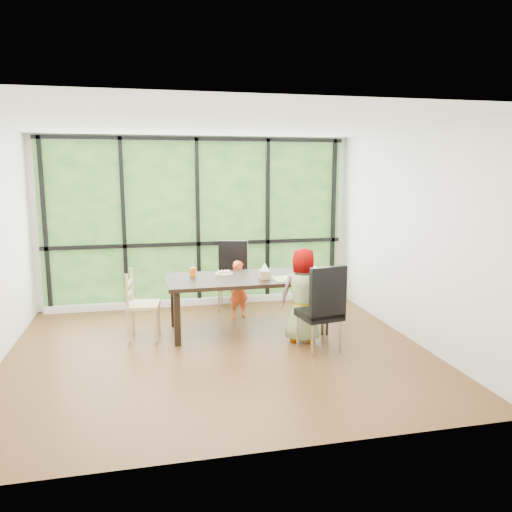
% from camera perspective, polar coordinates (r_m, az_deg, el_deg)
% --- Properties ---
extents(ground, '(5.00, 5.00, 0.00)m').
position_cam_1_polar(ground, '(6.14, -4.32, -10.86)').
color(ground, black).
rests_on(ground, ground).
extents(back_wall, '(5.00, 0.00, 5.00)m').
position_cam_1_polar(back_wall, '(8.02, -6.77, 3.96)').
color(back_wall, silver).
rests_on(back_wall, ground).
extents(foliage_backdrop, '(4.80, 0.02, 2.65)m').
position_cam_1_polar(foliage_backdrop, '(8.00, -6.76, 3.94)').
color(foliage_backdrop, '#1F4A1B').
rests_on(foliage_backdrop, back_wall).
extents(window_mullions, '(4.80, 0.06, 2.65)m').
position_cam_1_polar(window_mullions, '(7.96, -6.73, 3.91)').
color(window_mullions, black).
rests_on(window_mullions, back_wall).
extents(window_sill, '(4.80, 0.12, 0.10)m').
position_cam_1_polar(window_sill, '(8.16, -6.51, -5.23)').
color(window_sill, silver).
rests_on(window_sill, ground).
extents(dining_table, '(2.21, 1.16, 0.75)m').
position_cam_1_polar(dining_table, '(6.76, -1.02, -5.53)').
color(dining_table, black).
rests_on(dining_table, ground).
extents(chair_window_leather, '(0.56, 0.56, 1.08)m').
position_cam_1_polar(chair_window_leather, '(7.65, -2.76, -2.42)').
color(chair_window_leather, black).
rests_on(chair_window_leather, ground).
extents(chair_interior_leather, '(0.53, 0.53, 1.08)m').
position_cam_1_polar(chair_interior_leather, '(6.01, 7.34, -5.97)').
color(chair_interior_leather, black).
rests_on(chair_interior_leather, ground).
extents(chair_end_beech, '(0.45, 0.47, 0.90)m').
position_cam_1_polar(chair_end_beech, '(6.59, -12.88, -5.52)').
color(chair_end_beech, tan).
rests_on(chair_end_beech, ground).
extents(child_toddler, '(0.35, 0.27, 0.86)m').
position_cam_1_polar(child_toddler, '(7.32, -1.97, -3.88)').
color(child_toddler, '#F15422').
rests_on(child_toddler, ground).
extents(child_older, '(0.68, 0.54, 1.21)m').
position_cam_1_polar(child_older, '(6.33, 5.66, -4.51)').
color(child_older, gray).
rests_on(child_older, ground).
extents(placemat, '(0.50, 0.37, 0.01)m').
position_cam_1_polar(placemat, '(6.58, 4.14, -2.59)').
color(placemat, tan).
rests_on(placemat, dining_table).
extents(plate_far, '(0.24, 0.24, 0.02)m').
position_cam_1_polar(plate_far, '(6.85, -3.72, -2.05)').
color(plate_far, white).
rests_on(plate_far, dining_table).
extents(plate_near, '(0.22, 0.22, 0.01)m').
position_cam_1_polar(plate_near, '(6.59, 4.30, -2.54)').
color(plate_near, white).
rests_on(plate_near, dining_table).
extents(orange_cup, '(0.08, 0.08, 0.12)m').
position_cam_1_polar(orange_cup, '(6.74, -7.32, -1.84)').
color(orange_cup, orange).
rests_on(orange_cup, dining_table).
extents(green_cup, '(0.07, 0.07, 0.11)m').
position_cam_1_polar(green_cup, '(6.64, 6.77, -2.08)').
color(green_cup, '#57CF2B').
rests_on(green_cup, dining_table).
extents(white_mug, '(0.09, 0.09, 0.09)m').
position_cam_1_polar(white_mug, '(6.96, 6.66, -1.60)').
color(white_mug, white).
rests_on(white_mug, dining_table).
extents(tissue_box, '(0.13, 0.13, 0.11)m').
position_cam_1_polar(tissue_box, '(6.55, 1.01, -2.16)').
color(tissue_box, tan).
rests_on(tissue_box, dining_table).
extents(crepe_rolls_far, '(0.20, 0.12, 0.04)m').
position_cam_1_polar(crepe_rolls_far, '(6.84, -3.72, -1.84)').
color(crepe_rolls_far, tan).
rests_on(crepe_rolls_far, plate_far).
extents(crepe_rolls_near, '(0.15, 0.12, 0.04)m').
position_cam_1_polar(crepe_rolls_near, '(6.59, 4.30, -2.33)').
color(crepe_rolls_near, tan).
rests_on(crepe_rolls_near, plate_near).
extents(straw_white, '(0.01, 0.04, 0.20)m').
position_cam_1_polar(straw_white, '(6.72, -7.34, -1.00)').
color(straw_white, white).
rests_on(straw_white, orange_cup).
extents(straw_pink, '(0.01, 0.04, 0.20)m').
position_cam_1_polar(straw_pink, '(6.62, 6.79, -1.30)').
color(straw_pink, pink).
rests_on(straw_pink, green_cup).
extents(tissue, '(0.12, 0.12, 0.11)m').
position_cam_1_polar(tissue, '(6.53, 1.01, -1.22)').
color(tissue, white).
rests_on(tissue, tissue_box).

